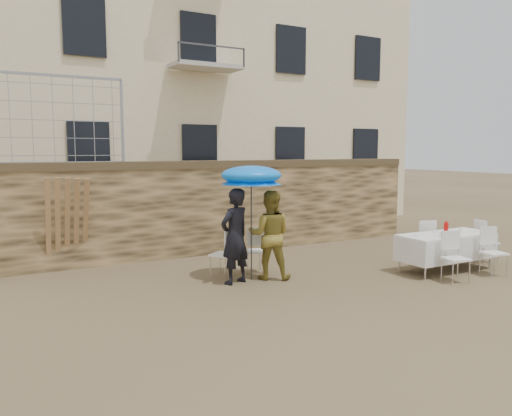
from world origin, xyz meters
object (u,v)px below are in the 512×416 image
couple_chair_left (223,253)px  table_chair_side (486,241)px  table_chair_back (423,241)px  banquet_table (446,236)px  soda_bottle (446,229)px  woman_dress (270,235)px  man_suit (235,236)px  table_chair_front_left (456,257)px  couple_chair_right (254,250)px  table_chair_front_right (494,252)px  umbrella (251,179)px

couple_chair_left → table_chair_side: bearing=131.2°
table_chair_back → table_chair_side: bearing=169.7°
banquet_table → soda_bottle: size_ratio=8.08×
woman_dress → banquet_table: size_ratio=0.82×
man_suit → table_chair_back: man_suit is taller
banquet_table → soda_bottle: 0.30m
woman_dress → soda_bottle: size_ratio=6.63×
couple_chair_left → table_chair_front_left: 4.45m
woman_dress → table_chair_front_left: size_ratio=1.80×
man_suit → table_chair_side: man_suit is taller
couple_chair_right → table_chair_back: (3.80, -0.92, 0.00)m
man_suit → table_chair_side: (5.70, -1.07, -0.42)m
table_chair_front_right → table_chair_side: (0.90, 0.85, 0.00)m
table_chair_front_left → table_chair_front_right: bearing=13.6°
man_suit → banquet_table: 4.46m
couple_chair_left → banquet_table: bearing=125.3°
couple_chair_right → table_chair_front_left: bearing=152.1°
man_suit → banquet_table: man_suit is taller
umbrella → man_suit: bearing=-166.0°
table_chair_front_right → table_chair_back: 1.58m
table_chair_front_left → table_chair_side: (2.00, 0.85, 0.00)m
couple_chair_right → table_chair_front_right: 4.79m
couple_chair_right → woman_dress: bearing=106.7°
banquet_table → couple_chair_left: bearing=158.2°
umbrella → couple_chair_right: (0.30, 0.45, -1.48)m
couple_chair_right → couple_chair_left: bearing=11.5°
table_chair_front_right → table_chair_side: bearing=55.6°
man_suit → table_chair_back: (4.50, -0.37, -0.42)m
couple_chair_left → table_chair_front_right: 5.40m
umbrella → table_chair_side: umbrella is taller
woman_dress → table_chair_back: size_ratio=1.80×
woman_dress → table_chair_back: woman_dress is taller
banquet_table → woman_dress: bearing=161.8°
couple_chair_right → table_chair_side: size_ratio=1.00×
couple_chair_left → table_chair_back: 4.60m
woman_dress → table_chair_back: (3.75, -0.37, -0.38)m
couple_chair_left → table_chair_side: (5.70, -1.62, 0.00)m
table_chair_back → couple_chair_left: bearing=8.4°
umbrella → table_chair_side: bearing=-12.4°
table_chair_front_left → umbrella: bearing=162.2°
couple_chair_left → soda_bottle: soda_bottle is taller
table_chair_back → banquet_table: bearing=95.9°
table_chair_front_left → table_chair_front_right: 1.10m
man_suit → table_chair_front_left: (3.70, -1.92, -0.42)m
woman_dress → table_chair_front_right: 4.50m
table_chair_front_left → woman_dress: bearing=160.6°
table_chair_front_right → table_chair_side: same height
banquet_table → table_chair_front_left: 0.99m
umbrella → couple_chair_left: size_ratio=2.16×
man_suit → couple_chair_left: man_suit is taller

